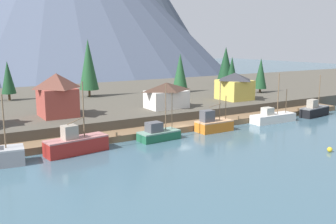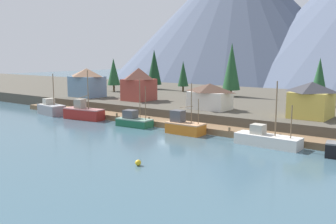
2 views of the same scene
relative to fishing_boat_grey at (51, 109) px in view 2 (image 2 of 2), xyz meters
The scene contains 19 objects.
ground_plane 36.54m from the fishing_boat_grey, 37.39° to the left, with size 400.00×400.00×1.00m, color #3D5B6B.
dock 29.30m from the fishing_boat_grey, ahead, with size 80.00×4.00×1.60m.
shoreline_bank 44.81m from the fishing_boat_grey, 49.67° to the left, with size 400.00×56.00×2.50m, color #4C473D.
mountain_west_peak 140.38m from the fishing_boat_grey, 100.40° to the left, with size 131.38×131.38×66.31m, color #4C566B.
fishing_boat_grey is the anchor object (origin of this frame).
fishing_boat_red 10.10m from the fishing_boat_grey, ahead, with size 8.73×3.75×9.65m.
fishing_boat_green 23.07m from the fishing_boat_grey, ahead, with size 6.59×3.22×8.49m.
fishing_boat_orange 33.85m from the fishing_boat_grey, ahead, with size 6.12×2.94×8.22m.
fishing_boat_white 47.85m from the fishing_boat_grey, ahead, with size 9.18×3.09×9.11m.
house_white 34.12m from the fishing_boat_grey, 20.81° to the left, with size 7.80×5.06×4.82m.
house_yellow 51.79m from the fishing_boat_grey, 15.17° to the left, with size 6.22×6.89×5.82m.
house_red 19.53m from the fishing_boat_grey, 50.90° to the left, with size 5.89×6.47×7.23m.
house_blue 14.07m from the fishing_boat_grey, 103.68° to the left, with size 8.07×5.92×6.87m.
conifer_near_left 39.46m from the fishing_boat_grey, 94.35° to the left, with size 4.28×4.28×11.57m.
conifer_near_right 42.96m from the fishing_boat_grey, 54.23° to the left, with size 4.34×4.34×12.94m.
conifer_back_left 38.97m from the fishing_boat_grey, 77.95° to the left, with size 2.98×2.98×8.39m.
conifer_centre 28.14m from the fishing_boat_grey, 105.75° to the left, with size 3.47×3.47×9.13m.
conifer_far_left 55.52m from the fishing_boat_grey, 32.63° to the left, with size 3.67×3.67×9.56m.
channel_buoy 43.50m from the fishing_boat_grey, 23.75° to the right, with size 0.70×0.70×0.70m, color gold.
Camera 2 is at (39.09, -51.76, 12.66)m, focal length 41.02 mm.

